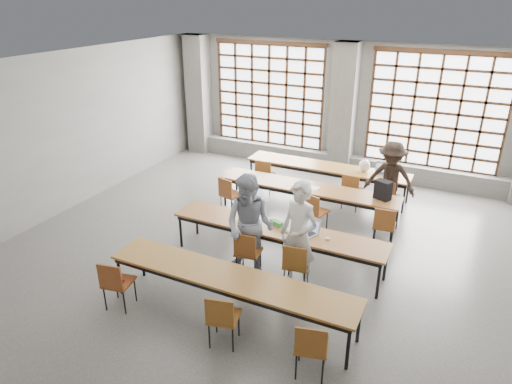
# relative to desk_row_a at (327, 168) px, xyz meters

# --- Properties ---
(floor) EXTENTS (11.00, 11.00, 0.00)m
(floor) POSITION_rel_desk_row_a_xyz_m (-0.10, -3.67, -0.66)
(floor) COLOR #4F4F4C
(floor) RESTS_ON ground
(ceiling) EXTENTS (11.00, 11.00, 0.00)m
(ceiling) POSITION_rel_desk_row_a_xyz_m (-0.10, -3.67, 2.84)
(ceiling) COLOR silver
(ceiling) RESTS_ON floor
(wall_back) EXTENTS (10.00, 0.00, 10.00)m
(wall_back) POSITION_rel_desk_row_a_xyz_m (-0.10, 1.83, 1.09)
(wall_back) COLOR slate
(wall_back) RESTS_ON floor
(wall_left) EXTENTS (0.00, 11.00, 11.00)m
(wall_left) POSITION_rel_desk_row_a_xyz_m (-5.10, -3.67, 1.09)
(wall_left) COLOR slate
(wall_left) RESTS_ON floor
(column_left) EXTENTS (0.60, 0.55, 3.50)m
(column_left) POSITION_rel_desk_row_a_xyz_m (-4.60, 1.55, 1.09)
(column_left) COLOR #555552
(column_left) RESTS_ON floor
(column_mid) EXTENTS (0.60, 0.55, 3.50)m
(column_mid) POSITION_rel_desk_row_a_xyz_m (-0.10, 1.55, 1.09)
(column_mid) COLOR #555552
(column_mid) RESTS_ON floor
(window_left) EXTENTS (3.32, 0.12, 3.00)m
(window_left) POSITION_rel_desk_row_a_xyz_m (-2.35, 1.75, 1.24)
(window_left) COLOR white
(window_left) RESTS_ON wall_back
(window_right) EXTENTS (3.32, 0.12, 3.00)m
(window_right) POSITION_rel_desk_row_a_xyz_m (2.15, 1.75, 1.24)
(window_right) COLOR white
(window_right) RESTS_ON wall_back
(sill_ledge) EXTENTS (9.80, 0.35, 0.50)m
(sill_ledge) POSITION_rel_desk_row_a_xyz_m (-0.10, 1.63, -0.41)
(sill_ledge) COLOR #555552
(sill_ledge) RESTS_ON floor
(desk_row_a) EXTENTS (4.00, 0.70, 0.73)m
(desk_row_a) POSITION_rel_desk_row_a_xyz_m (0.00, 0.00, 0.00)
(desk_row_a) COLOR brown
(desk_row_a) RESTS_ON floor
(desk_row_b) EXTENTS (4.00, 0.70, 0.73)m
(desk_row_b) POSITION_rel_desk_row_a_xyz_m (0.01, -1.41, 0.00)
(desk_row_b) COLOR brown
(desk_row_b) RESTS_ON floor
(desk_row_c) EXTENTS (4.00, 0.70, 0.73)m
(desk_row_c) POSITION_rel_desk_row_a_xyz_m (0.16, -3.44, 0.00)
(desk_row_c) COLOR brown
(desk_row_c) RESTS_ON floor
(desk_row_d) EXTENTS (4.00, 0.70, 0.73)m
(desk_row_d) POSITION_rel_desk_row_a_xyz_m (0.13, -5.15, 0.00)
(desk_row_d) COLOR brown
(desk_row_d) RESTS_ON floor
(chair_back_left) EXTENTS (0.47, 0.48, 0.88)m
(chair_back_left) POSITION_rel_desk_row_a_xyz_m (-1.39, -0.63, -0.13)
(chair_back_left) COLOR brown
(chair_back_left) RESTS_ON floor
(chair_back_mid) EXTENTS (0.44, 0.45, 0.88)m
(chair_back_mid) POSITION_rel_desk_row_a_xyz_m (0.80, -0.63, -0.13)
(chair_back_mid) COLOR brown
(chair_back_mid) RESTS_ON floor
(chair_back_right) EXTENTS (0.47, 0.48, 0.88)m
(chair_back_right) POSITION_rel_desk_row_a_xyz_m (1.59, -0.63, -0.13)
(chair_back_right) COLOR brown
(chair_back_right) RESTS_ON floor
(chair_mid_left) EXTENTS (0.51, 0.51, 0.88)m
(chair_mid_left) POSITION_rel_desk_row_a_xyz_m (-1.61, -2.03, -0.13)
(chair_mid_left) COLOR brown
(chair_mid_left) RESTS_ON floor
(chair_mid_centre) EXTENTS (0.52, 0.52, 0.88)m
(chair_mid_centre) POSITION_rel_desk_row_a_xyz_m (0.39, -2.03, -0.13)
(chair_mid_centre) COLOR brown
(chair_mid_centre) RESTS_ON floor
(chair_mid_right) EXTENTS (0.46, 0.46, 0.88)m
(chair_mid_right) POSITION_rel_desk_row_a_xyz_m (1.82, -2.03, -0.13)
(chair_mid_right) COLOR brown
(chair_mid_right) RESTS_ON floor
(chair_front_left) EXTENTS (0.47, 0.47, 0.88)m
(chair_front_left) POSITION_rel_desk_row_a_xyz_m (-0.13, -4.07, -0.13)
(chair_front_left) COLOR maroon
(chair_front_left) RESTS_ON floor
(chair_front_right) EXTENTS (0.48, 0.48, 0.88)m
(chair_front_right) POSITION_rel_desk_row_a_xyz_m (0.78, -4.07, -0.13)
(chair_front_right) COLOR brown
(chair_front_right) RESTS_ON floor
(chair_near_left) EXTENTS (0.49, 0.49, 0.88)m
(chair_near_left) POSITION_rel_desk_row_a_xyz_m (-1.55, -5.78, -0.13)
(chair_near_left) COLOR brown
(chair_near_left) RESTS_ON floor
(chair_near_mid) EXTENTS (0.51, 0.51, 0.88)m
(chair_near_mid) POSITION_rel_desk_row_a_xyz_m (0.35, -5.78, -0.13)
(chair_near_mid) COLOR brown
(chair_near_mid) RESTS_ON floor
(chair_near_right) EXTENTS (0.51, 0.51, 0.88)m
(chair_near_right) POSITION_rel_desk_row_a_xyz_m (1.65, -5.78, -0.13)
(chair_near_right) COLOR brown
(chair_near_right) RESTS_ON floor
(student_male) EXTENTS (0.80, 0.64, 1.92)m
(student_male) POSITION_rel_desk_row_a_xyz_m (0.76, -3.94, 0.30)
(student_male) COLOR silver
(student_male) RESTS_ON floor
(student_female) EXTENTS (0.93, 0.73, 1.87)m
(student_female) POSITION_rel_desk_row_a_xyz_m (-0.14, -3.94, 0.27)
(student_female) COLOR navy
(student_female) RESTS_ON floor
(student_back) EXTENTS (1.11, 0.65, 1.71)m
(student_back) POSITION_rel_desk_row_a_xyz_m (1.60, -0.50, 0.19)
(student_back) COLOR black
(student_back) RESTS_ON floor
(laptop_front) EXTENTS (0.44, 0.41, 0.26)m
(laptop_front) POSITION_rel_desk_row_a_xyz_m (0.73, -3.33, 0.13)
(laptop_front) COLOR #B2B2B7
(laptop_front) RESTS_ON desk_row_c
(laptop_back) EXTENTS (0.43, 0.39, 0.26)m
(laptop_back) POSITION_rel_desk_row_a_xyz_m (1.33, 0.11, 0.13)
(laptop_back) COLOR #B8B8BD
(laptop_back) RESTS_ON desk_row_a
(mouse) EXTENTS (0.11, 0.08, 0.04)m
(mouse) POSITION_rel_desk_row_a_xyz_m (1.11, -3.46, 0.08)
(mouse) COLOR silver
(mouse) RESTS_ON desk_row_c
(green_box) EXTENTS (0.27, 0.17, 0.09)m
(green_box) POSITION_rel_desk_row_a_xyz_m (0.11, -3.36, 0.11)
(green_box) COLOR green
(green_box) RESTS_ON desk_row_c
(phone) EXTENTS (0.14, 0.08, 0.01)m
(phone) POSITION_rel_desk_row_a_xyz_m (0.34, -3.54, 0.07)
(phone) COLOR black
(phone) RESTS_ON desk_row_c
(paper_sheet_b) EXTENTS (0.30, 0.22, 0.00)m
(paper_sheet_b) POSITION_rel_desk_row_a_xyz_m (-0.29, -1.46, 0.07)
(paper_sheet_b) COLOR white
(paper_sheet_b) RESTS_ON desk_row_b
(paper_sheet_c) EXTENTS (0.33, 0.26, 0.00)m
(paper_sheet_c) POSITION_rel_desk_row_a_xyz_m (0.11, -1.41, 0.07)
(paper_sheet_c) COLOR white
(paper_sheet_c) RESTS_ON desk_row_b
(backpack) EXTENTS (0.37, 0.31, 0.40)m
(backpack) POSITION_rel_desk_row_a_xyz_m (1.61, -1.36, 0.27)
(backpack) COLOR black
(backpack) RESTS_ON desk_row_b
(plastic_bag) EXTENTS (0.29, 0.25, 0.29)m
(plastic_bag) POSITION_rel_desk_row_a_xyz_m (0.90, 0.05, 0.21)
(plastic_bag) COLOR white
(plastic_bag) RESTS_ON desk_row_a
(red_pouch) EXTENTS (0.21, 0.11, 0.06)m
(red_pouch) POSITION_rel_desk_row_a_xyz_m (-1.57, -5.70, -0.16)
(red_pouch) COLOR #AA2A14
(red_pouch) RESTS_ON chair_near_left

